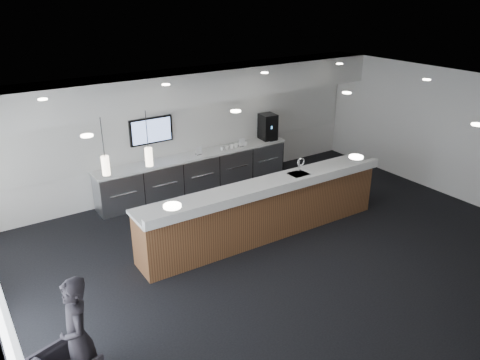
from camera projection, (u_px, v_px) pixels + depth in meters
ground at (288, 254)px, 8.98m from camera, size 10.00×10.00×0.00m
ceiling at (296, 99)px, 7.82m from camera, size 10.00×8.00×0.02m
back_wall at (188, 129)px, 11.47m from camera, size 10.00×0.02×3.00m
right_wall at (457, 136)px, 10.95m from camera, size 0.02×8.00×3.00m
soffit_bulkhead at (195, 85)px, 10.68m from camera, size 10.00×0.90×0.70m
alcove_panel at (188, 125)px, 11.41m from camera, size 9.80×0.06×1.40m
back_credenza at (196, 172)px, 11.59m from camera, size 5.06×0.66×0.95m
wall_tv at (151, 131)px, 10.83m from camera, size 1.05×0.08×0.62m
pendant_left at (146, 155)px, 7.50m from camera, size 0.12×0.12×0.30m
pendant_right at (103, 163)px, 7.14m from camera, size 0.12×0.12×0.30m
ceiling_can_lights at (296, 101)px, 7.83m from camera, size 7.00×5.00×0.02m
service_counter at (264, 209)px, 9.46m from camera, size 5.43×0.97×1.49m
coffee_machine at (268, 127)px, 12.41m from camera, size 0.43×0.54×0.68m
info_sign_left at (199, 151)px, 11.34m from camera, size 0.14×0.02×0.19m
info_sign_right at (242, 142)px, 11.92m from camera, size 0.16×0.05×0.22m
lounge_guest at (78, 337)px, 5.68m from camera, size 0.43×0.62×1.63m
cup_0 at (245, 144)px, 12.01m from camera, size 0.11×0.11×0.10m
cup_1 at (241, 145)px, 11.94m from camera, size 0.15×0.15×0.10m
cup_2 at (236, 145)px, 11.87m from camera, size 0.13×0.13×0.10m
cup_3 at (231, 146)px, 11.80m from camera, size 0.14×0.14×0.10m
cup_4 at (227, 147)px, 11.73m from camera, size 0.15×0.15×0.10m
cup_5 at (222, 148)px, 11.66m from camera, size 0.12×0.12×0.10m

